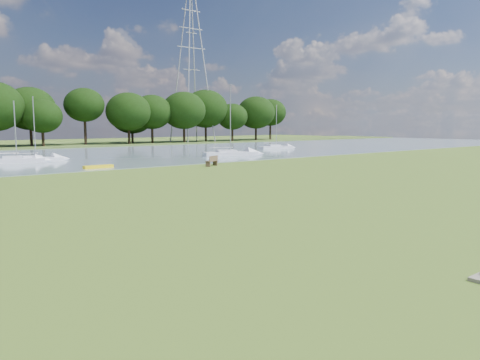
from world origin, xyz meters
TOP-DOWN VIEW (x-y plane):
  - ground at (0.00, 0.00)m, footprint 220.00×220.00m
  - river at (0.00, 42.00)m, footprint 220.00×40.00m
  - riverbank_bench at (12.48, 19.37)m, footprint 1.73×1.16m
  - kayak at (2.75, 24.00)m, footprint 2.80×0.75m
  - pylon at (43.61, 70.00)m, footprint 7.18×5.04m
  - sailboat_0 at (22.78, 29.76)m, footprint 7.24×4.15m
  - sailboat_3 at (0.45, 35.72)m, footprint 5.53×1.55m
  - sailboat_5 at (38.82, 37.99)m, footprint 5.91×2.81m
  - sailboat_6 at (-1.62, 35.16)m, footprint 5.61×2.70m

SIDE VIEW (x-z plane):
  - ground at x=0.00m, z-range 0.00..0.00m
  - river at x=0.00m, z-range -0.05..0.05m
  - kayak at x=2.75m, z-range 0.05..0.33m
  - sailboat_3 at x=0.45m, z-range -3.08..3.96m
  - sailboat_5 at x=38.82m, z-range -3.12..4.05m
  - sailboat_6 at x=-1.62m, z-range -2.77..3.73m
  - sailboat_0 at x=22.78m, z-range -4.08..5.08m
  - riverbank_bench at x=12.48m, z-range 0.00..1.03m
  - pylon at x=43.61m, z-range 4.15..37.67m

